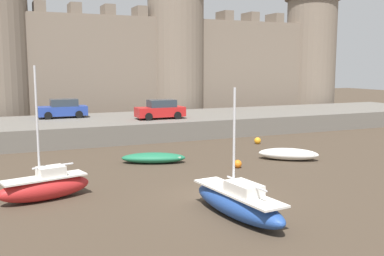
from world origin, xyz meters
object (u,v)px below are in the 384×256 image
mooring_buoy_off_centre (258,141)px  car_quay_east (63,109)px  sailboat_foreground_left (238,202)px  sailboat_midflat_right (45,186)px  car_quay_centre_east (160,110)px  rowboat_foreground_centre (154,158)px  rowboat_midflat_left (288,154)px  mooring_buoy_near_channel (238,164)px

mooring_buoy_off_centre → car_quay_east: car_quay_east is taller
sailboat_foreground_left → car_quay_east: (-3.53, 24.80, 1.71)m
sailboat_midflat_right → car_quay_centre_east: size_ratio=1.47×
rowboat_foreground_centre → car_quay_east: size_ratio=1.02×
rowboat_midflat_left → sailboat_midflat_right: sailboat_midflat_right is taller
car_quay_east → car_quay_centre_east: (7.52, -4.04, 0.00)m
car_quay_east → rowboat_midflat_left: bearing=-53.8°
rowboat_foreground_centre → mooring_buoy_near_channel: size_ratio=8.70×
sailboat_foreground_left → rowboat_foreground_centre: (0.12, 10.98, -0.28)m
rowboat_midflat_left → mooring_buoy_near_channel: (-4.13, -0.75, -0.15)m
rowboat_foreground_centre → car_quay_centre_east: (3.87, 9.78, 1.98)m
rowboat_foreground_centre → sailboat_midflat_right: bearing=-141.6°
sailboat_foreground_left → mooring_buoy_near_channel: size_ratio=11.78×
sailboat_midflat_right → car_quay_east: 19.67m
car_quay_centre_east → car_quay_east: bearing=151.8°
mooring_buoy_off_centre → car_quay_east: (-13.24, 10.41, 2.06)m
sailboat_foreground_left → sailboat_midflat_right: 8.75m
mooring_buoy_off_centre → rowboat_foreground_centre: bearing=-160.5°
rowboat_midflat_left → mooring_buoy_near_channel: 4.20m
sailboat_foreground_left → car_quay_centre_east: bearing=79.1°
sailboat_foreground_left → mooring_buoy_off_centre: size_ratio=11.04×
mooring_buoy_near_channel → sailboat_midflat_right: bearing=-168.6°
mooring_buoy_near_channel → mooring_buoy_off_centre: bearing=50.8°
rowboat_midflat_left → car_quay_east: bearing=126.2°
sailboat_foreground_left → car_quay_centre_east: 21.21m
mooring_buoy_off_centre → mooring_buoy_near_channel: mooring_buoy_off_centre is taller
rowboat_midflat_left → rowboat_foreground_centre: 8.66m
rowboat_foreground_centre → rowboat_midflat_left: bearing=-16.9°
sailboat_foreground_left → rowboat_midflat_left: size_ratio=1.45×
mooring_buoy_near_channel → car_quay_east: bearing=114.6°
rowboat_midflat_left → sailboat_midflat_right: (-15.22, -2.98, 0.24)m
mooring_buoy_off_centre → sailboat_foreground_left: bearing=-124.0°
mooring_buoy_off_centre → mooring_buoy_near_channel: (-5.44, -6.67, -0.02)m
car_quay_centre_east → mooring_buoy_off_centre: bearing=-48.1°
sailboat_midflat_right → sailboat_foreground_left: bearing=-38.8°
sailboat_foreground_left → rowboat_midflat_left: sailboat_foreground_left is taller
sailboat_foreground_left → mooring_buoy_near_channel: (4.27, 7.72, -0.38)m
car_quay_east → car_quay_centre_east: 8.54m
sailboat_foreground_left → mooring_buoy_off_centre: 17.36m
sailboat_foreground_left → rowboat_midflat_left: (8.40, 8.47, -0.22)m
rowboat_midflat_left → sailboat_midflat_right: bearing=-168.9°
rowboat_foreground_centre → sailboat_foreground_left: bearing=-90.6°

